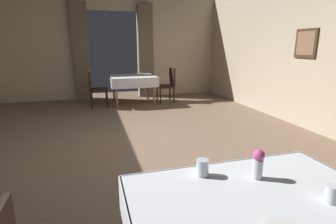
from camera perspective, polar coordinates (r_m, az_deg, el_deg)
The scene contains 12 objects.
ground at distance 4.16m, azimuth -5.80°, elevation -7.30°, with size 10.08×10.08×0.00m, color #7A604C.
wall_right at distance 5.43m, azimuth 29.99°, elevation 12.17°, with size 0.16×8.40×3.00m.
wall_back at distance 8.02m, azimuth -11.78°, elevation 14.03°, with size 6.40×0.27×3.00m.
dining_table_near at distance 1.53m, azimuth 20.46°, elevation -21.20°, with size 1.38×1.05×0.75m.
dining_table_mid at distance 7.04m, azimuth -7.74°, elevation 7.10°, with size 1.19×1.05×0.75m.
chair_mid_right at distance 7.26m, azimuth 0.03°, elevation 6.32°, with size 0.44×0.44×0.93m.
chair_mid_left at distance 6.86m, azimuth -15.69°, elevation 5.32°, with size 0.44×0.44×0.93m.
flower_vase_near at distance 1.67m, azimuth 19.14°, elevation -10.52°, with size 0.07×0.07×0.19m.
glass_near_b at distance 1.62m, azimuth 32.20°, elevation -14.98°, with size 0.06×0.06×0.09m, color silver.
glass_near_c at distance 1.65m, azimuth 7.55°, elevation -11.99°, with size 0.08×0.08×0.11m, color silver.
glass_mid_a at distance 7.26m, azimuth -6.06°, elevation 8.46°, with size 0.07×0.07×0.09m, color silver.
plate_mid_b at distance 7.33m, azimuth -8.62°, elevation 8.13°, with size 0.23×0.23×0.01m, color white.
Camera 1 is at (-0.68, -3.81, 1.53)m, focal length 27.81 mm.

